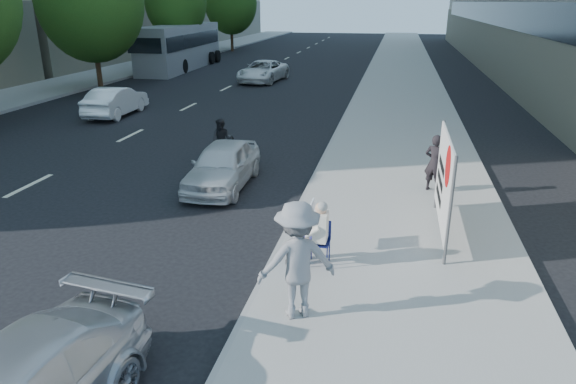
% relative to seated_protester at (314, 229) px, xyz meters
% --- Properties ---
extents(ground, '(160.00, 160.00, 0.00)m').
position_rel_seated_protester_xyz_m(ground, '(-2.29, 1.19, -0.87)').
color(ground, black).
rests_on(ground, ground).
extents(near_sidewalk, '(5.00, 120.00, 0.15)m').
position_rel_seated_protester_xyz_m(near_sidewalk, '(1.71, 21.19, -0.80)').
color(near_sidewalk, '#98958E').
rests_on(near_sidewalk, ground).
extents(far_sidewalk, '(4.50, 120.00, 0.15)m').
position_rel_seated_protester_xyz_m(far_sidewalk, '(-19.04, 21.19, -0.80)').
color(far_sidewalk, '#98958E').
rests_on(far_sidewalk, ground).
extents(tree_far_c, '(6.00, 6.00, 8.47)m').
position_rel_seated_protester_xyz_m(tree_far_c, '(-15.99, 19.19, 4.15)').
color(tree_far_c, '#382616').
rests_on(tree_far_c, ground).
extents(tree_far_d, '(4.80, 4.80, 7.65)m').
position_rel_seated_protester_xyz_m(tree_far_d, '(-15.99, 31.19, 4.01)').
color(tree_far_d, '#382616').
rests_on(tree_far_d, ground).
extents(tree_far_e, '(5.40, 5.40, 7.89)m').
position_rel_seated_protester_xyz_m(tree_far_e, '(-15.99, 45.19, 3.91)').
color(tree_far_e, '#382616').
rests_on(tree_far_e, ground).
extents(seated_protester, '(0.83, 1.12, 1.31)m').
position_rel_seated_protester_xyz_m(seated_protester, '(0.00, 0.00, 0.00)').
color(seated_protester, '#121851').
rests_on(seated_protester, near_sidewalk).
extents(jogger, '(1.46, 1.19, 1.97)m').
position_rel_seated_protester_xyz_m(jogger, '(0.01, -1.79, 0.26)').
color(jogger, gray).
rests_on(jogger, near_sidewalk).
extents(pedestrian_woman, '(0.67, 0.58, 1.55)m').
position_rel_seated_protester_xyz_m(pedestrian_woman, '(2.51, 4.73, 0.05)').
color(pedestrian_woman, black).
rests_on(pedestrian_woman, near_sidewalk).
extents(protest_banner, '(0.08, 3.06, 2.20)m').
position_rel_seated_protester_xyz_m(protest_banner, '(2.49, 1.95, 0.53)').
color(protest_banner, '#4C4C4C').
rests_on(protest_banner, near_sidewalk).
extents(white_sedan_near, '(1.58, 3.77, 1.27)m').
position_rel_seated_protester_xyz_m(white_sedan_near, '(-3.29, 4.28, -0.24)').
color(white_sedan_near, silver).
rests_on(white_sedan_near, ground).
extents(white_sedan_mid, '(1.53, 4.05, 1.32)m').
position_rel_seated_protester_xyz_m(white_sedan_mid, '(-11.25, 12.61, -0.21)').
color(white_sedan_mid, white).
rests_on(white_sedan_mid, ground).
extents(white_sedan_far, '(2.77, 5.09, 1.35)m').
position_rel_seated_protester_xyz_m(white_sedan_far, '(-7.27, 24.36, -0.20)').
color(white_sedan_far, white).
rests_on(white_sedan_far, ground).
extents(motorcycle, '(0.70, 2.04, 1.42)m').
position_rel_seated_protester_xyz_m(motorcycle, '(-4.11, 6.67, -0.24)').
color(motorcycle, black).
rests_on(motorcycle, ground).
extents(bus, '(3.04, 12.14, 3.30)m').
position_rel_seated_protester_xyz_m(bus, '(-15.29, 29.87, 0.76)').
color(bus, gray).
rests_on(bus, ground).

